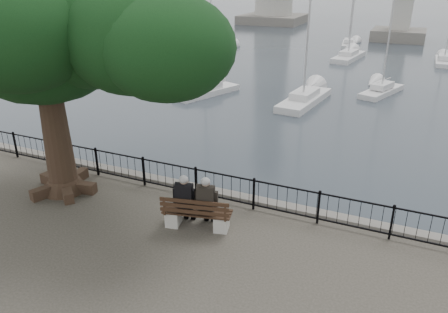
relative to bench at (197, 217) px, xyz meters
The scene contains 14 objects.
harbor 2.34m from the bench, 87.34° to the left, with size 260.00×260.00×1.20m.
railing 1.68m from the bench, 86.55° to the left, with size 22.06×0.06×1.00m.
bench is the anchor object (origin of this frame).
person_left 0.53m from the bench, behind, with size 0.58×0.88×1.65m.
person_right 0.50m from the bench, 34.48° to the left, with size 0.58×0.88×1.65m.
tree 6.72m from the bench, behind, with size 10.12×7.07×8.27m.
lion_monument 49.15m from the bench, 87.55° to the left, with size 6.11×6.11×8.98m.
sailboat_a 18.46m from the bench, 115.44° to the left, with size 3.06×5.24×9.47m.
sailboat_b 17.36m from the bench, 94.27° to the left, with size 2.27×6.07×13.46m.
sailboat_c 21.93m from the bench, 82.20° to the left, with size 2.66×4.76×8.73m.
sailboat_e 35.40m from the bench, 114.87° to the left, with size 2.45×6.28×13.14m.
sailboat_f 33.93m from the bench, 92.19° to the left, with size 2.43×6.16×13.10m.
sailboat_g 35.98m from the bench, 78.76° to the left, with size 1.42×4.98×9.84m.
sailboat_h 42.05m from the bench, 93.60° to the left, with size 2.00×4.98×11.23m.
Camera 1 is at (5.02, -8.67, 6.82)m, focal length 35.00 mm.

